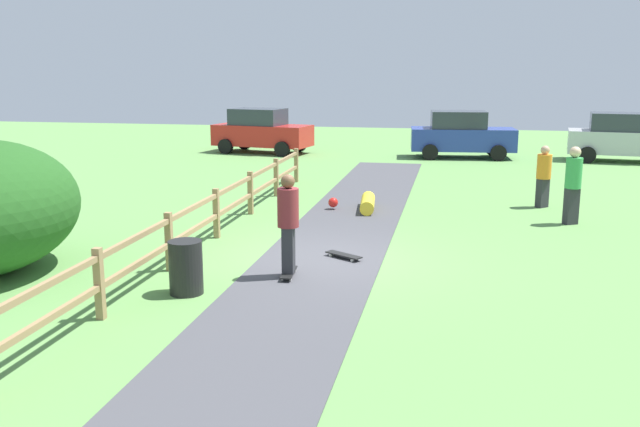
{
  "coord_description": "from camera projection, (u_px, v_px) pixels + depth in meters",
  "views": [
    {
      "loc": [
        2.53,
        -12.88,
        3.7
      ],
      "look_at": [
        0.05,
        -0.37,
        1.0
      ],
      "focal_mm": 38.98,
      "sensor_mm": 36.0,
      "label": 1
    }
  ],
  "objects": [
    {
      "name": "skater_fallen",
      "position": [
        365.0,
        203.0,
        18.18
      ],
      "size": [
        1.29,
        1.6,
        0.36
      ],
      "color": "yellow",
      "rests_on": "asphalt_path"
    },
    {
      "name": "bystander_green",
      "position": [
        573.0,
        181.0,
        16.44
      ],
      "size": [
        0.52,
        0.52,
        1.87
      ],
      "color": "#2D2D33",
      "rests_on": "ground_plane"
    },
    {
      "name": "skateboard_loose",
      "position": [
        344.0,
        255.0,
        13.59
      ],
      "size": [
        0.79,
        0.59,
        0.08
      ],
      "color": "black",
      "rests_on": "asphalt_path"
    },
    {
      "name": "asphalt_path",
      "position": [
        321.0,
        259.0,
        13.6
      ],
      "size": [
        2.4,
        28.0,
        0.02
      ],
      "primitive_type": "cube",
      "color": "#47474C",
      "rests_on": "ground_plane"
    },
    {
      "name": "trash_bin",
      "position": [
        186.0,
        267.0,
        11.48
      ],
      "size": [
        0.56,
        0.56,
        0.9
      ],
      "primitive_type": "cylinder",
      "color": "black",
      "rests_on": "ground_plane"
    },
    {
      "name": "parked_car_red",
      "position": [
        261.0,
        131.0,
        30.23
      ],
      "size": [
        4.44,
        2.58,
        1.92
      ],
      "color": "red",
      "rests_on": "ground_plane"
    },
    {
      "name": "ground_plane",
      "position": [
        321.0,
        259.0,
        13.6
      ],
      "size": [
        60.0,
        60.0,
        0.0
      ],
      "primitive_type": "plane",
      "color": "#60934C"
    },
    {
      "name": "wooden_fence",
      "position": [
        195.0,
        221.0,
        13.96
      ],
      "size": [
        0.12,
        18.12,
        1.1
      ],
      "color": "#997A51",
      "rests_on": "ground_plane"
    },
    {
      "name": "parked_car_silver",
      "position": [
        623.0,
        137.0,
        27.41
      ],
      "size": [
        4.38,
        2.41,
        1.92
      ],
      "color": "#B7B7BC",
      "rests_on": "ground_plane"
    },
    {
      "name": "parked_car_blue",
      "position": [
        461.0,
        135.0,
        28.59
      ],
      "size": [
        4.33,
        2.28,
        1.92
      ],
      "color": "#283D99",
      "rests_on": "ground_plane"
    },
    {
      "name": "skater_riding",
      "position": [
        288.0,
        220.0,
        12.23
      ],
      "size": [
        0.41,
        0.81,
        1.85
      ],
      "color": "black",
      "rests_on": "asphalt_path"
    },
    {
      "name": "bystander_orange",
      "position": [
        544.0,
        174.0,
        18.46
      ],
      "size": [
        0.54,
        0.54,
        1.66
      ],
      "color": "#2D2D33",
      "rests_on": "ground_plane"
    }
  ]
}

